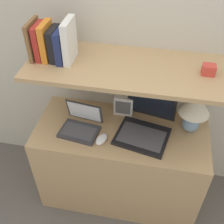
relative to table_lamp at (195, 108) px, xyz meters
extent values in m
plane|color=#56514C|center=(-0.44, -0.35, -0.90)|extent=(12.00, 12.00, 0.00)
cube|color=beige|center=(-0.44, 0.23, 0.30)|extent=(6.00, 0.05, 2.40)
cube|color=tan|center=(-0.44, -0.09, -0.55)|extent=(1.15, 0.52, 0.71)
cube|color=beige|center=(-0.44, 0.19, -0.33)|extent=(1.15, 0.04, 1.14)
cube|color=tan|center=(-0.44, -0.02, 0.25)|extent=(1.15, 0.46, 0.03)
ellipsoid|color=#7593B2|center=(0.00, 0.00, -0.13)|extent=(0.11, 0.11, 0.12)
cylinder|color=tan|center=(0.00, 0.00, -0.06)|extent=(0.02, 0.02, 0.04)
cone|color=beige|center=(0.00, 0.00, 0.03)|extent=(0.19, 0.19, 0.15)
cube|color=black|center=(-0.30, -0.13, -0.18)|extent=(0.37, 0.33, 0.02)
cube|color=#47474C|center=(-0.30, -0.14, -0.17)|extent=(0.32, 0.24, 0.00)
cube|color=black|center=(-0.27, 0.04, -0.04)|extent=(0.33, 0.14, 0.26)
cube|color=black|center=(-0.27, 0.03, -0.04)|extent=(0.30, 0.12, 0.23)
cube|color=#333338|center=(-0.71, -0.17, -0.18)|extent=(0.27, 0.20, 0.02)
cube|color=#47474C|center=(-0.71, -0.17, -0.17)|extent=(0.23, 0.15, 0.00)
cube|color=#333338|center=(-0.69, -0.06, -0.09)|extent=(0.25, 0.07, 0.16)
cube|color=white|center=(-0.70, -0.07, -0.09)|extent=(0.22, 0.06, 0.14)
ellipsoid|color=white|center=(-0.55, -0.21, -0.17)|extent=(0.08, 0.12, 0.04)
cube|color=white|center=(-0.46, 0.08, -0.12)|extent=(0.13, 0.06, 0.15)
cube|color=#59595B|center=(-0.46, 0.05, -0.12)|extent=(0.10, 0.00, 0.10)
cube|color=brown|center=(-0.97, -0.02, 0.38)|extent=(0.02, 0.17, 0.22)
cube|color=#A82823|center=(-0.94, -0.02, 0.37)|extent=(0.03, 0.14, 0.21)
cube|color=orange|center=(-0.90, -0.02, 0.37)|extent=(0.04, 0.15, 0.22)
cube|color=black|center=(-0.85, -0.02, 0.36)|extent=(0.04, 0.14, 0.19)
cube|color=navy|center=(-0.81, -0.02, 0.36)|extent=(0.04, 0.17, 0.19)
cube|color=silver|center=(-0.76, -0.02, 0.39)|extent=(0.04, 0.17, 0.25)
cube|color=#CC3D33|center=(0.02, -0.02, 0.30)|extent=(0.07, 0.06, 0.06)
camera|label=1|loc=(-0.26, -1.38, 1.14)|focal=45.00mm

